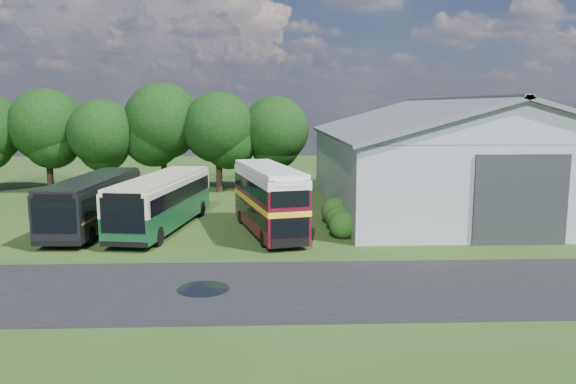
{
  "coord_description": "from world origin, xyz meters",
  "views": [
    {
      "loc": [
        1.16,
        -25.62,
        7.59
      ],
      "look_at": [
        2.47,
        8.0,
        2.4
      ],
      "focal_mm": 35.0,
      "sensor_mm": 36.0,
      "label": 1
    }
  ],
  "objects_px": {
    "bus_green_single": "(163,201)",
    "bus_dark_single": "(94,201)",
    "bus_maroon_double": "(269,200)",
    "storage_shed": "(450,152)"
  },
  "relations": [
    {
      "from": "storage_shed",
      "to": "bus_maroon_double",
      "type": "bearing_deg",
      "value": -147.68
    },
    {
      "from": "bus_dark_single",
      "to": "storage_shed",
      "type": "bearing_deg",
      "value": 18.7
    },
    {
      "from": "bus_green_single",
      "to": "bus_dark_single",
      "type": "bearing_deg",
      "value": -173.99
    },
    {
      "from": "bus_green_single",
      "to": "bus_maroon_double",
      "type": "height_order",
      "value": "bus_maroon_double"
    },
    {
      "from": "bus_green_single",
      "to": "bus_maroon_double",
      "type": "relative_size",
      "value": 1.26
    },
    {
      "from": "storage_shed",
      "to": "bus_maroon_double",
      "type": "height_order",
      "value": "storage_shed"
    },
    {
      "from": "bus_green_single",
      "to": "storage_shed",
      "type": "bearing_deg",
      "value": 28.85
    },
    {
      "from": "storage_shed",
      "to": "bus_maroon_double",
      "type": "xyz_separation_m",
      "value": [
        -13.71,
        -8.67,
        -2.15
      ]
    },
    {
      "from": "bus_green_single",
      "to": "bus_dark_single",
      "type": "xyz_separation_m",
      "value": [
        -4.27,
        0.25,
        -0.05
      ]
    },
    {
      "from": "bus_maroon_double",
      "to": "bus_dark_single",
      "type": "bearing_deg",
      "value": 157.31
    }
  ]
}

